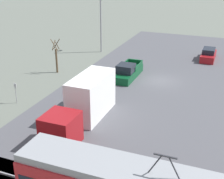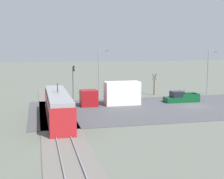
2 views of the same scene
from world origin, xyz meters
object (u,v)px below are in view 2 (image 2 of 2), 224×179
object	(u,v)px
box_truck	(114,94)
street_lamp_near_crossing	(100,70)
traffic_light_pole	(73,78)
light_rail_tram	(58,107)
no_parking_sign	(108,91)
street_tree	(154,85)
street_lamp_mid_block	(209,69)
pickup_truck	(181,98)

from	to	relation	value
box_truck	street_lamp_near_crossing	xyz separation A→B (m)	(9.81, 0.33, 3.18)
street_lamp_near_crossing	traffic_light_pole	bearing A→B (deg)	104.90
street_lamp_near_crossing	light_rail_tram	bearing A→B (deg)	154.35
light_rail_tram	street_lamp_near_crossing	xyz separation A→B (m)	(18.58, -8.92, 3.17)
light_rail_tram	box_truck	bearing A→B (deg)	-46.56
street_lamp_near_crossing	no_parking_sign	xyz separation A→B (m)	(-1.97, -1.21, -3.68)
street_tree	no_parking_sign	xyz separation A→B (m)	(-0.96, 9.16, -0.66)
light_rail_tram	street_tree	bearing A→B (deg)	-47.67
light_rail_tram	street_lamp_mid_block	xyz separation A→B (m)	(16.22, -29.95, 3.07)
street_tree	street_lamp_near_crossing	world-z (taller)	street_lamp_near_crossing
traffic_light_pole	street_tree	world-z (taller)	traffic_light_pole
pickup_truck	street_tree	world-z (taller)	street_tree
street_tree	traffic_light_pole	bearing A→B (deg)	91.24
pickup_truck	no_parking_sign	bearing A→B (deg)	53.41
street_tree	no_parking_sign	size ratio (longest dim) A/B	2.07
light_rail_tram	no_parking_sign	world-z (taller)	light_rail_tram
traffic_light_pole	street_tree	size ratio (longest dim) A/B	1.38
light_rail_tram	no_parking_sign	distance (m)	19.46
light_rail_tram	traffic_light_pole	size ratio (longest dim) A/B	2.65
box_truck	no_parking_sign	world-z (taller)	box_truck
box_truck	street_lamp_mid_block	xyz separation A→B (m)	(7.45, -20.69, 3.08)
box_truck	street_lamp_near_crossing	size ratio (longest dim) A/B	1.08
pickup_truck	traffic_light_pole	size ratio (longest dim) A/B	0.99
pickup_truck	street_lamp_near_crossing	size ratio (longest dim) A/B	0.67
traffic_light_pole	street_lamp_near_crossing	size ratio (longest dim) A/B	0.67
pickup_truck	street_tree	distance (m)	8.90
street_lamp_near_crossing	street_lamp_mid_block	xyz separation A→B (m)	(-2.36, -21.03, -0.10)
pickup_truck	street_lamp_near_crossing	xyz separation A→B (m)	(9.73, 11.67, 4.18)
box_truck	traffic_light_pole	size ratio (longest dim) A/B	1.61
box_truck	pickup_truck	distance (m)	11.38
pickup_truck	traffic_light_pole	bearing A→B (deg)	63.35
traffic_light_pole	street_lamp_mid_block	bearing A→B (deg)	-92.23
pickup_truck	traffic_light_pole	distance (m)	18.94
street_tree	street_lamp_mid_block	xyz separation A→B (m)	(-1.35, -10.66, 2.92)
traffic_light_pole	street_lamp_near_crossing	bearing A→B (deg)	-75.10
light_rail_tram	traffic_light_pole	bearing A→B (deg)	-12.66
light_rail_tram	box_truck	xyz separation A→B (m)	(8.76, -9.25, -0.01)
street_tree	street_lamp_near_crossing	size ratio (longest dim) A/B	0.49
box_truck	traffic_light_pole	bearing A→B (deg)	32.43
box_truck	no_parking_sign	distance (m)	7.91
light_rail_tram	no_parking_sign	bearing A→B (deg)	-31.37
pickup_truck	light_rail_tram	bearing A→B (deg)	113.25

